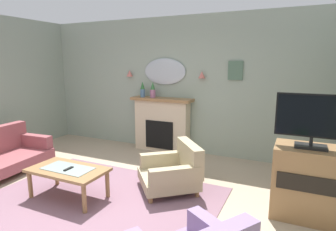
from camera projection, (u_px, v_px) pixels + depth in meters
The scene contains 15 objects.
floor at pixel (89, 212), 3.71m from camera, with size 7.26×6.69×0.10m, color tan.
wall_back at pixel (176, 85), 6.01m from camera, with size 7.26×0.10×2.84m, color #93A393.
patterned_rug at pixel (98, 202), 3.88m from camera, with size 3.20×2.40×0.01m, color #7F5B6B.
fireplace at pixel (162, 125), 6.07m from camera, with size 1.36×0.36×1.16m.
mantel_vase_right at pixel (143, 90), 6.09m from camera, with size 0.10×0.10×0.33m.
mantel_vase_centre at pixel (153, 90), 5.99m from camera, with size 0.12×0.12×0.33m.
wall_mirror at pixel (165, 72), 5.98m from camera, with size 0.96×0.06×0.56m, color #B2BCC6.
wall_sconce_left at pixel (130, 73), 6.30m from camera, with size 0.14×0.14×0.14m, color #D17066.
wall_sconce_right at pixel (202, 75), 5.60m from camera, with size 0.14×0.14×0.14m, color #D17066.
framed_picture at pixel (235, 71), 5.36m from camera, with size 0.28×0.03×0.36m, color #4C6B56.
coffee_table at pixel (68, 172), 3.94m from camera, with size 1.10×0.60×0.45m.
tv_remote at pixel (68, 169), 3.89m from camera, with size 0.04×0.16×0.02m, color black.
armchair_by_coffee_table at pixel (174, 170), 4.23m from camera, with size 1.14×1.14×0.71m.
tv_cabinet at pixel (307, 182), 3.47m from camera, with size 0.80×0.57×0.90m.
tv_flatscreen at pixel (313, 120), 3.30m from camera, with size 0.84×0.24×0.65m.
Camera 1 is at (2.39, -2.64, 1.91)m, focal length 29.98 mm.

